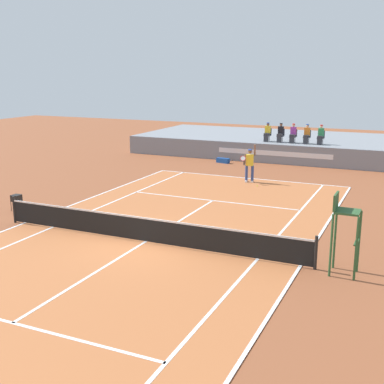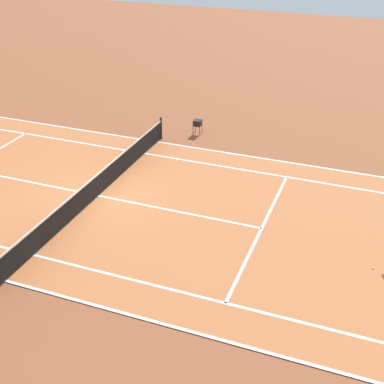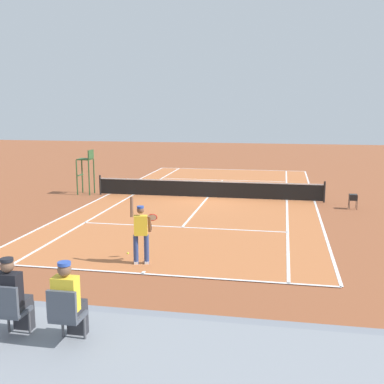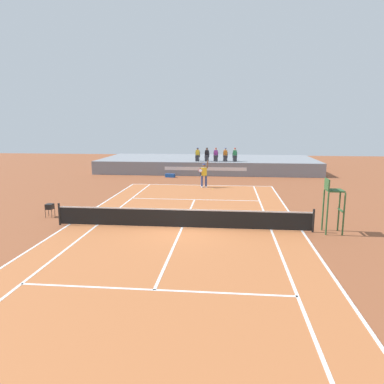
% 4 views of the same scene
% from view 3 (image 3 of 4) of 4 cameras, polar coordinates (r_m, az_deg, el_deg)
% --- Properties ---
extents(ground_plane, '(80.00, 80.00, 0.00)m').
position_cam_3_polar(ground_plane, '(25.21, 1.84, -0.75)').
color(ground_plane, brown).
extents(court, '(11.08, 23.88, 0.03)m').
position_cam_3_polar(court, '(25.21, 1.84, -0.72)').
color(court, '#B76638').
rests_on(court, ground).
extents(net, '(11.98, 0.10, 1.07)m').
position_cam_3_polar(net, '(25.12, 1.84, 0.42)').
color(net, black).
rests_on(net, ground).
extents(barrier_wall, '(21.73, 0.25, 1.27)m').
position_cam_3_polar(barrier_wall, '(9.25, -15.71, -16.47)').
color(barrier_wall, gray).
rests_on(barrier_wall, ground).
extents(spectator_seated_0, '(0.44, 0.60, 1.27)m').
position_cam_3_polar(spectator_seated_0, '(7.42, -14.46, -12.66)').
color(spectator_seated_0, '#474C56').
rests_on(spectator_seated_0, bleacher_platform).
extents(spectator_seated_1, '(0.44, 0.60, 1.27)m').
position_cam_3_polar(spectator_seated_1, '(7.83, -20.56, -11.77)').
color(spectator_seated_1, '#474C56').
rests_on(spectator_seated_1, bleacher_platform).
extents(tennis_player, '(0.74, 0.76, 2.08)m').
position_cam_3_polar(tennis_player, '(14.55, -6.07, -4.81)').
color(tennis_player, navy).
rests_on(tennis_player, ground).
extents(tennis_ball, '(0.07, 0.07, 0.07)m').
position_cam_3_polar(tennis_ball, '(15.82, -7.63, -7.25)').
color(tennis_ball, '#D1E533').
rests_on(tennis_ball, ground).
extents(umpire_chair, '(0.77, 0.77, 2.44)m').
position_cam_3_polar(umpire_chair, '(26.83, -12.45, 3.04)').
color(umpire_chair, '#2D562D').
rests_on(umpire_chair, ground).
extents(equipment_bag, '(0.94, 0.47, 0.32)m').
position_cam_3_polar(equipment_bag, '(9.65, 5.51, -18.13)').
color(equipment_bag, '#194799').
rests_on(equipment_bag, ground).
extents(ball_hopper, '(0.36, 0.36, 0.70)m').
position_cam_3_polar(ball_hopper, '(23.67, 18.62, -0.57)').
color(ball_hopper, black).
rests_on(ball_hopper, ground).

